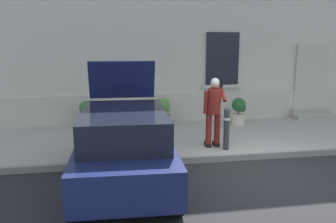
{
  "coord_description": "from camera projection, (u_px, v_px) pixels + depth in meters",
  "views": [
    {
      "loc": [
        -3.09,
        -6.73,
        2.77
      ],
      "look_at": [
        -1.63,
        1.6,
        1.1
      ],
      "focal_mm": 38.24,
      "sensor_mm": 36.0,
      "label": 1
    }
  ],
  "objects": [
    {
      "name": "ground_plane",
      "position": [
        257.0,
        174.0,
        7.56
      ],
      "size": [
        80.0,
        80.0,
        0.0
      ],
      "primitive_type": "plane",
      "color": "#232326"
    },
    {
      "name": "sidewalk",
      "position": [
        217.0,
        137.0,
        10.25
      ],
      "size": [
        24.0,
        3.6,
        0.15
      ],
      "primitive_type": "cube",
      "color": "#99968E",
      "rests_on": "ground"
    },
    {
      "name": "curb_edge",
      "position": [
        241.0,
        157.0,
        8.46
      ],
      "size": [
        24.0,
        0.12,
        0.15
      ],
      "primitive_type": "cube",
      "color": "gray",
      "rests_on": "ground"
    },
    {
      "name": "building_facade",
      "position": [
        197.0,
        12.0,
        11.95
      ],
      "size": [
        24.0,
        1.52,
        7.5
      ],
      "color": "beige",
      "rests_on": "ground"
    },
    {
      "name": "entrance_stoop",
      "position": [
        312.0,
        114.0,
        12.35
      ],
      "size": [
        1.41,
        0.64,
        0.32
      ],
      "color": "#9E998E",
      "rests_on": "sidewalk"
    },
    {
      "name": "hatchback_car_navy",
      "position": [
        124.0,
        145.0,
        6.91
      ],
      "size": [
        1.92,
        4.13,
        2.34
      ],
      "color": "#161E4C",
      "rests_on": "ground"
    },
    {
      "name": "bollard_near_person",
      "position": [
        227.0,
        127.0,
        8.69
      ],
      "size": [
        0.15,
        0.15,
        1.04
      ],
      "color": "#333338",
      "rests_on": "sidewalk"
    },
    {
      "name": "person_on_phone",
      "position": [
        214.0,
        108.0,
        8.8
      ],
      "size": [
        0.51,
        0.48,
        1.75
      ],
      "rotation": [
        0.0,
        0.0,
        0.27
      ],
      "color": "maroon",
      "rests_on": "sidewalk"
    },
    {
      "name": "planter_charcoal",
      "position": [
        87.0,
        114.0,
        10.77
      ],
      "size": [
        0.44,
        0.44,
        0.86
      ],
      "color": "#2D2D30",
      "rests_on": "sidewalk"
    },
    {
      "name": "planter_olive",
      "position": [
        164.0,
        111.0,
        11.3
      ],
      "size": [
        0.44,
        0.44,
        0.86
      ],
      "color": "#606B38",
      "rests_on": "sidewalk"
    },
    {
      "name": "planter_cream",
      "position": [
        239.0,
        111.0,
        11.32
      ],
      "size": [
        0.44,
        0.44,
        0.86
      ],
      "color": "beige",
      "rests_on": "sidewalk"
    }
  ]
}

